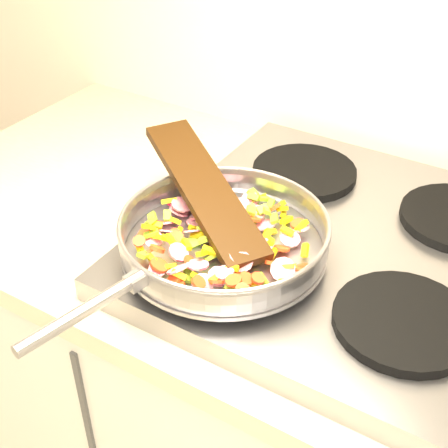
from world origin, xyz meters
The scene contains 7 objects.
cooktop centered at (-0.70, 1.67, 0.92)m, with size 0.60×0.60×0.04m, color #939399.
grate_fl centered at (-0.84, 1.52, 0.95)m, with size 0.19×0.19×0.02m, color black.
grate_fr centered at (-0.56, 1.52, 0.95)m, with size 0.19×0.19×0.02m, color black.
grate_bl centered at (-0.84, 1.81, 0.95)m, with size 0.19×0.19×0.02m, color black.
saute_pan centered at (-0.84, 1.52, 0.99)m, with size 0.35×0.51×0.05m.
vegetable_heap centered at (-0.84, 1.52, 0.98)m, with size 0.28×0.27×0.05m.
wooden_spatula centered at (-0.91, 1.57, 1.01)m, with size 0.32×0.07×0.02m, color black.
Camera 1 is at (-0.45, 0.89, 1.54)m, focal length 50.00 mm.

